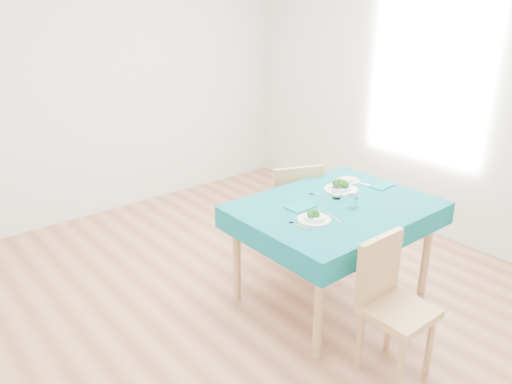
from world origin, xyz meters
TOP-DOWN VIEW (x-y plane):
  - room_shell at (0.00, 0.00)m, footprint 4.02×4.52m
  - table at (0.43, -0.37)m, footprint 1.37×1.04m
  - chair_near at (0.12, -1.16)m, footprint 0.37×0.41m
  - chair_far at (0.68, 0.37)m, footprint 0.58×0.60m
  - bowl_near at (0.12, -0.45)m, footprint 0.22×0.22m
  - bowl_far at (0.67, -0.20)m, footprint 0.25×0.25m
  - fork_near at (-0.02, -0.46)m, footprint 0.03×0.17m
  - knife_near at (0.25, -0.50)m, footprint 0.07×0.20m
  - fork_far at (0.47, -0.19)m, footprint 0.09×0.18m
  - knife_far at (0.92, -0.27)m, footprint 0.09×0.22m
  - napkin_near at (0.20, -0.25)m, footprint 0.20×0.14m
  - napkin_far at (0.97, -0.35)m, footprint 0.20×0.15m
  - tumbler_center at (0.52, -0.29)m, footprint 0.07×0.07m
  - tumbler_side at (0.47, -0.48)m, footprint 0.08×0.08m
  - side_plate at (0.86, -0.11)m, footprint 0.18×0.18m
  - bread_slice at (0.86, -0.11)m, footprint 0.13×0.13m

SIDE VIEW (x-z plane):
  - table at x=0.43m, z-range 0.00..0.76m
  - chair_near at x=0.12m, z-range 0.00..0.93m
  - chair_far at x=0.68m, z-range 0.00..1.07m
  - fork_near at x=-0.02m, z-range 0.76..0.76m
  - knife_near at x=0.25m, z-range 0.76..0.76m
  - fork_far at x=0.47m, z-range 0.76..0.76m
  - knife_far at x=0.92m, z-range 0.76..0.76m
  - side_plate at x=0.86m, z-range 0.76..0.77m
  - napkin_far at x=0.97m, z-range 0.76..0.77m
  - napkin_near at x=0.20m, z-range 0.76..0.77m
  - bread_slice at x=0.86m, z-range 0.77..0.78m
  - bowl_near at x=0.12m, z-range 0.76..0.83m
  - bowl_far at x=0.67m, z-range 0.76..0.83m
  - tumbler_center at x=0.52m, z-range 0.76..0.84m
  - tumbler_side at x=0.47m, z-range 0.76..0.86m
  - room_shell at x=0.00m, z-range -0.02..2.71m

